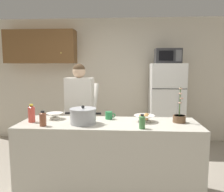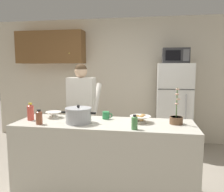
{
  "view_description": "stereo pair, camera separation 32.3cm",
  "coord_description": "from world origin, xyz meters",
  "px_view_note": "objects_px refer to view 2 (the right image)",
  "views": [
    {
      "loc": [
        0.22,
        -2.65,
        1.58
      ],
      "look_at": [
        0.0,
        0.55,
        1.17
      ],
      "focal_mm": 36.48,
      "sensor_mm": 36.0,
      "label": 1
    },
    {
      "loc": [
        0.54,
        -2.61,
        1.58
      ],
      "look_at": [
        0.0,
        0.55,
        1.17
      ],
      "focal_mm": 36.48,
      "sensor_mm": 36.0,
      "label": 2
    }
  ],
  "objects_px": {
    "empty_bowl": "(54,114)",
    "bottle_far_corner": "(39,117)",
    "coffee_mug": "(106,115)",
    "potted_orchid": "(176,119)",
    "bottle_mid_counter": "(135,122)",
    "refrigerator": "(174,107)",
    "cooking_pot": "(78,115)",
    "microwave": "(175,56)",
    "person_near_pot": "(82,104)",
    "bread_bowl": "(140,118)",
    "bottle_near_edge": "(31,112)"
  },
  "relations": [
    {
      "from": "microwave",
      "to": "empty_bowl",
      "type": "xyz_separation_m",
      "value": [
        -1.69,
        -1.69,
        -0.82
      ]
    },
    {
      "from": "person_near_pot",
      "to": "empty_bowl",
      "type": "distance_m",
      "value": 0.61
    },
    {
      "from": "person_near_pot",
      "to": "bread_bowl",
      "type": "relative_size",
      "value": 6.41
    },
    {
      "from": "bottle_near_edge",
      "to": "cooking_pot",
      "type": "bearing_deg",
      "value": -3.99
    },
    {
      "from": "bottle_near_edge",
      "to": "bread_bowl",
      "type": "bearing_deg",
      "value": 4.36
    },
    {
      "from": "refrigerator",
      "to": "person_near_pot",
      "type": "distance_m",
      "value": 1.88
    },
    {
      "from": "potted_orchid",
      "to": "refrigerator",
      "type": "bearing_deg",
      "value": 85.41
    },
    {
      "from": "person_near_pot",
      "to": "potted_orchid",
      "type": "distance_m",
      "value": 1.49
    },
    {
      "from": "microwave",
      "to": "bottle_near_edge",
      "type": "height_order",
      "value": "microwave"
    },
    {
      "from": "bottle_far_corner",
      "to": "cooking_pot",
      "type": "bearing_deg",
      "value": 16.85
    },
    {
      "from": "bread_bowl",
      "to": "bottle_far_corner",
      "type": "distance_m",
      "value": 1.19
    },
    {
      "from": "person_near_pot",
      "to": "bread_bowl",
      "type": "height_order",
      "value": "person_near_pot"
    },
    {
      "from": "microwave",
      "to": "bottle_far_corner",
      "type": "height_order",
      "value": "microwave"
    },
    {
      "from": "coffee_mug",
      "to": "bottle_far_corner",
      "type": "bearing_deg",
      "value": -151.21
    },
    {
      "from": "microwave",
      "to": "person_near_pot",
      "type": "height_order",
      "value": "microwave"
    },
    {
      "from": "bottle_far_corner",
      "to": "refrigerator",
      "type": "bearing_deg",
      "value": 50.37
    },
    {
      "from": "bottle_near_edge",
      "to": "bottle_far_corner",
      "type": "relative_size",
      "value": 1.26
    },
    {
      "from": "empty_bowl",
      "to": "bottle_far_corner",
      "type": "bearing_deg",
      "value": -93.55
    },
    {
      "from": "cooking_pot",
      "to": "coffee_mug",
      "type": "relative_size",
      "value": 3.21
    },
    {
      "from": "bottle_far_corner",
      "to": "potted_orchid",
      "type": "bearing_deg",
      "value": 9.98
    },
    {
      "from": "microwave",
      "to": "person_near_pot",
      "type": "xyz_separation_m",
      "value": [
        -1.48,
        -1.12,
        -0.77
      ]
    },
    {
      "from": "cooking_pot",
      "to": "bread_bowl",
      "type": "xyz_separation_m",
      "value": [
        0.72,
        0.15,
        -0.04
      ]
    },
    {
      "from": "refrigerator",
      "to": "bottle_far_corner",
      "type": "distance_m",
      "value": 2.69
    },
    {
      "from": "coffee_mug",
      "to": "potted_orchid",
      "type": "height_order",
      "value": "potted_orchid"
    },
    {
      "from": "refrigerator",
      "to": "coffee_mug",
      "type": "relative_size",
      "value": 12.58
    },
    {
      "from": "bottle_mid_counter",
      "to": "bread_bowl",
      "type": "bearing_deg",
      "value": 81.53
    },
    {
      "from": "bread_bowl",
      "to": "bottle_near_edge",
      "type": "distance_m",
      "value": 1.36
    },
    {
      "from": "bread_bowl",
      "to": "refrigerator",
      "type": "bearing_deg",
      "value": 72.65
    },
    {
      "from": "empty_bowl",
      "to": "bottle_far_corner",
      "type": "height_order",
      "value": "bottle_far_corner"
    },
    {
      "from": "person_near_pot",
      "to": "empty_bowl",
      "type": "height_order",
      "value": "person_near_pot"
    },
    {
      "from": "cooking_pot",
      "to": "bread_bowl",
      "type": "height_order",
      "value": "cooking_pot"
    },
    {
      "from": "refrigerator",
      "to": "bottle_mid_counter",
      "type": "bearing_deg",
      "value": -106.06
    },
    {
      "from": "empty_bowl",
      "to": "person_near_pot",
      "type": "bearing_deg",
      "value": 70.45
    },
    {
      "from": "refrigerator",
      "to": "bottle_near_edge",
      "type": "bearing_deg",
      "value": -135.38
    },
    {
      "from": "coffee_mug",
      "to": "potted_orchid",
      "type": "distance_m",
      "value": 0.86
    },
    {
      "from": "microwave",
      "to": "bottle_mid_counter",
      "type": "distance_m",
      "value": 2.3
    },
    {
      "from": "bottle_mid_counter",
      "to": "bottle_far_corner",
      "type": "relative_size",
      "value": 0.91
    },
    {
      "from": "refrigerator",
      "to": "bottle_far_corner",
      "type": "relative_size",
      "value": 9.51
    },
    {
      "from": "person_near_pot",
      "to": "empty_bowl",
      "type": "bearing_deg",
      "value": -109.55
    },
    {
      "from": "cooking_pot",
      "to": "empty_bowl",
      "type": "relative_size",
      "value": 1.99
    },
    {
      "from": "bottle_mid_counter",
      "to": "bottle_far_corner",
      "type": "distance_m",
      "value": 1.1
    },
    {
      "from": "coffee_mug",
      "to": "bottle_mid_counter",
      "type": "distance_m",
      "value": 0.58
    },
    {
      "from": "cooking_pot",
      "to": "bottle_mid_counter",
      "type": "bearing_deg",
      "value": -14.02
    },
    {
      "from": "microwave",
      "to": "person_near_pot",
      "type": "bearing_deg",
      "value": -142.98
    },
    {
      "from": "bread_bowl",
      "to": "potted_orchid",
      "type": "relative_size",
      "value": 0.6
    },
    {
      "from": "refrigerator",
      "to": "potted_orchid",
      "type": "height_order",
      "value": "refrigerator"
    },
    {
      "from": "refrigerator",
      "to": "bottle_far_corner",
      "type": "xyz_separation_m",
      "value": [
        -1.71,
        -2.06,
        0.18
      ]
    },
    {
      "from": "coffee_mug",
      "to": "empty_bowl",
      "type": "bearing_deg",
      "value": -176.48
    },
    {
      "from": "refrigerator",
      "to": "coffee_mug",
      "type": "bearing_deg",
      "value": -120.78
    },
    {
      "from": "coffee_mug",
      "to": "empty_bowl",
      "type": "relative_size",
      "value": 0.62
    }
  ]
}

